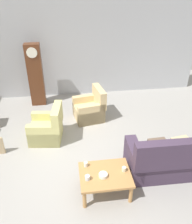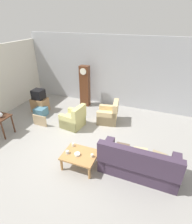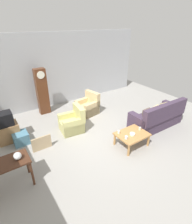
{
  "view_description": "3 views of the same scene",
  "coord_description": "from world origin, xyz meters",
  "px_view_note": "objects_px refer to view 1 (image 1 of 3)",
  "views": [
    {
      "loc": [
        -0.21,
        -3.91,
        3.69
      ],
      "look_at": [
        0.43,
        0.83,
        0.82
      ],
      "focal_mm": 37.78,
      "sensor_mm": 36.0,
      "label": 1
    },
    {
      "loc": [
        2.2,
        -4.22,
        3.9
      ],
      "look_at": [
        0.16,
        1.07,
        0.81
      ],
      "focal_mm": 28.59,
      "sensor_mm": 36.0,
      "label": 2
    },
    {
      "loc": [
        -3.11,
        -3.94,
        3.58
      ],
      "look_at": [
        0.05,
        0.74,
        0.64
      ],
      "focal_mm": 28.21,
      "sensor_mm": 36.0,
      "label": 3
    }
  ],
  "objects_px": {
    "grandfather_clock": "(36,75)",
    "cup_cream_tall": "(124,169)",
    "armchair_olive_far": "(90,109)",
    "coffee_table_wood": "(105,176)",
    "cup_blue_rimmed": "(87,178)",
    "armchair_olive_near": "(48,129)",
    "couch_floral": "(178,158)",
    "cup_white_porcelain": "(86,164)",
    "bowl_white_stacked": "(103,175)"
  },
  "relations": [
    {
      "from": "grandfather_clock",
      "to": "cup_cream_tall",
      "type": "relative_size",
      "value": 21.63
    },
    {
      "from": "armchair_olive_far",
      "to": "coffee_table_wood",
      "type": "xyz_separation_m",
      "value": [
        -0.02,
        -2.66,
        0.07
      ]
    },
    {
      "from": "armchair_olive_far",
      "to": "cup_blue_rimmed",
      "type": "xyz_separation_m",
      "value": [
        -0.36,
        -2.75,
        0.18
      ]
    },
    {
      "from": "armchair_olive_near",
      "to": "coffee_table_wood",
      "type": "bearing_deg",
      "value": -57.86
    },
    {
      "from": "armchair_olive_near",
      "to": "grandfather_clock",
      "type": "xyz_separation_m",
      "value": [
        -0.36,
        1.93,
        0.67
      ]
    },
    {
      "from": "couch_floral",
      "to": "cup_blue_rimmed",
      "type": "bearing_deg",
      "value": -168.19
    },
    {
      "from": "cup_blue_rimmed",
      "to": "armchair_olive_near",
      "type": "bearing_deg",
      "value": 112.76
    },
    {
      "from": "grandfather_clock",
      "to": "cup_blue_rimmed",
      "type": "relative_size",
      "value": 20.49
    },
    {
      "from": "cup_white_porcelain",
      "to": "cup_cream_tall",
      "type": "relative_size",
      "value": 1.11
    },
    {
      "from": "cup_blue_rimmed",
      "to": "bowl_white_stacked",
      "type": "height_order",
      "value": "cup_blue_rimmed"
    },
    {
      "from": "grandfather_clock",
      "to": "bowl_white_stacked",
      "type": "relative_size",
      "value": 11.91
    },
    {
      "from": "grandfather_clock",
      "to": "cup_blue_rimmed",
      "type": "distance_m",
      "value": 4.06
    },
    {
      "from": "grandfather_clock",
      "to": "couch_floral",
      "type": "bearing_deg",
      "value": -47.98
    },
    {
      "from": "coffee_table_wood",
      "to": "bowl_white_stacked",
      "type": "relative_size",
      "value": 5.93
    },
    {
      "from": "coffee_table_wood",
      "to": "grandfather_clock",
      "type": "distance_m",
      "value": 4.1
    },
    {
      "from": "armchair_olive_near",
      "to": "coffee_table_wood",
      "type": "height_order",
      "value": "armchair_olive_near"
    },
    {
      "from": "grandfather_clock",
      "to": "cup_cream_tall",
      "type": "bearing_deg",
      "value": -63.31
    },
    {
      "from": "armchair_olive_far",
      "to": "cup_blue_rimmed",
      "type": "distance_m",
      "value": 2.78
    },
    {
      "from": "cup_cream_tall",
      "to": "grandfather_clock",
      "type": "bearing_deg",
      "value": 116.69
    },
    {
      "from": "coffee_table_wood",
      "to": "cup_cream_tall",
      "type": "xyz_separation_m",
      "value": [
        0.36,
        0.03,
        0.11
      ]
    },
    {
      "from": "grandfather_clock",
      "to": "cup_white_porcelain",
      "type": "distance_m",
      "value": 3.74
    },
    {
      "from": "couch_floral",
      "to": "cup_blue_rimmed",
      "type": "height_order",
      "value": "couch_floral"
    },
    {
      "from": "coffee_table_wood",
      "to": "cup_blue_rimmed",
      "type": "height_order",
      "value": "cup_blue_rimmed"
    },
    {
      "from": "cup_cream_tall",
      "to": "bowl_white_stacked",
      "type": "relative_size",
      "value": 0.55
    },
    {
      "from": "cup_blue_rimmed",
      "to": "cup_cream_tall",
      "type": "height_order",
      "value": "cup_blue_rimmed"
    },
    {
      "from": "coffee_table_wood",
      "to": "cup_blue_rimmed",
      "type": "relative_size",
      "value": 10.19
    },
    {
      "from": "armchair_olive_near",
      "to": "grandfather_clock",
      "type": "bearing_deg",
      "value": 100.64
    },
    {
      "from": "armchair_olive_far",
      "to": "bowl_white_stacked",
      "type": "relative_size",
      "value": 5.68
    },
    {
      "from": "coffee_table_wood",
      "to": "cup_white_porcelain",
      "type": "height_order",
      "value": "cup_white_porcelain"
    },
    {
      "from": "coffee_table_wood",
      "to": "bowl_white_stacked",
      "type": "bearing_deg",
      "value": -130.39
    },
    {
      "from": "armchair_olive_far",
      "to": "coffee_table_wood",
      "type": "bearing_deg",
      "value": -90.39
    },
    {
      "from": "coffee_table_wood",
      "to": "bowl_white_stacked",
      "type": "distance_m",
      "value": 0.12
    },
    {
      "from": "bowl_white_stacked",
      "to": "armchair_olive_far",
      "type": "bearing_deg",
      "value": 88.58
    },
    {
      "from": "couch_floral",
      "to": "cup_cream_tall",
      "type": "height_order",
      "value": "couch_floral"
    },
    {
      "from": "coffee_table_wood",
      "to": "grandfather_clock",
      "type": "xyz_separation_m",
      "value": [
        -1.51,
        3.76,
        0.59
      ]
    },
    {
      "from": "armchair_olive_far",
      "to": "coffee_table_wood",
      "type": "relative_size",
      "value": 0.96
    },
    {
      "from": "armchair_olive_near",
      "to": "cup_cream_tall",
      "type": "bearing_deg",
      "value": -49.97
    },
    {
      "from": "cup_white_porcelain",
      "to": "cup_cream_tall",
      "type": "height_order",
      "value": "cup_white_porcelain"
    },
    {
      "from": "couch_floral",
      "to": "coffee_table_wood",
      "type": "bearing_deg",
      "value": -169.03
    },
    {
      "from": "coffee_table_wood",
      "to": "bowl_white_stacked",
      "type": "xyz_separation_m",
      "value": [
        -0.05,
        -0.06,
        0.1
      ]
    },
    {
      "from": "armchair_olive_near",
      "to": "bowl_white_stacked",
      "type": "distance_m",
      "value": 2.19
    },
    {
      "from": "grandfather_clock",
      "to": "bowl_white_stacked",
      "type": "bearing_deg",
      "value": -69.03
    },
    {
      "from": "couch_floral",
      "to": "armchair_olive_near",
      "type": "xyz_separation_m",
      "value": [
        -2.75,
        1.52,
        -0.05
      ]
    },
    {
      "from": "cup_blue_rimmed",
      "to": "cup_cream_tall",
      "type": "xyz_separation_m",
      "value": [
        0.71,
        0.12,
        -0.0
      ]
    },
    {
      "from": "coffee_table_wood",
      "to": "grandfather_clock",
      "type": "relative_size",
      "value": 0.5
    },
    {
      "from": "armchair_olive_near",
      "to": "cup_white_porcelain",
      "type": "height_order",
      "value": "armchair_olive_near"
    },
    {
      "from": "armchair_olive_near",
      "to": "armchair_olive_far",
      "type": "relative_size",
      "value": 1.0
    },
    {
      "from": "cup_cream_tall",
      "to": "bowl_white_stacked",
      "type": "distance_m",
      "value": 0.42
    },
    {
      "from": "grandfather_clock",
      "to": "cup_blue_rimmed",
      "type": "xyz_separation_m",
      "value": [
        1.17,
        -3.86,
        -0.48
      ]
    },
    {
      "from": "cup_blue_rimmed",
      "to": "bowl_white_stacked",
      "type": "bearing_deg",
      "value": 7.43
    }
  ]
}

